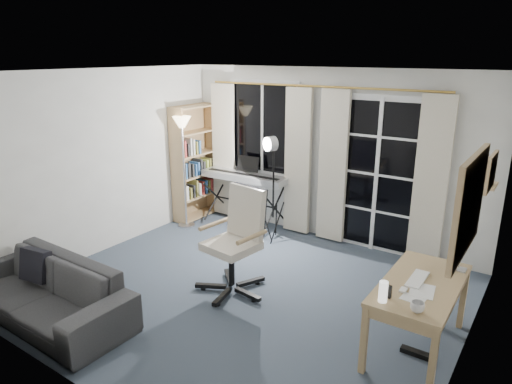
% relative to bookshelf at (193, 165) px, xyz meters
% --- Properties ---
extents(floor, '(4.50, 4.00, 0.02)m').
position_rel_bookshelf_xyz_m(floor, '(2.12, -1.57, -0.87)').
color(floor, '#374350').
rests_on(floor, ground).
extents(window, '(1.20, 0.08, 1.40)m').
position_rel_bookshelf_xyz_m(window, '(1.07, 0.41, 0.64)').
color(window, white).
rests_on(window, floor).
extents(french_door, '(1.32, 0.09, 2.11)m').
position_rel_bookshelf_xyz_m(french_door, '(2.87, 0.41, 0.17)').
color(french_door, white).
rests_on(french_door, floor).
extents(curtains, '(3.60, 0.07, 2.13)m').
position_rel_bookshelf_xyz_m(curtains, '(1.98, 0.31, 0.23)').
color(curtains, gold).
rests_on(curtains, floor).
extents(bookshelf, '(0.29, 0.84, 1.81)m').
position_rel_bookshelf_xyz_m(bookshelf, '(0.00, 0.00, 0.00)').
color(bookshelf, tan).
rests_on(bookshelf, floor).
extents(torchiere_lamp, '(0.28, 0.28, 1.70)m').
position_rel_bookshelf_xyz_m(torchiere_lamp, '(0.19, -0.42, 0.51)').
color(torchiere_lamp, '#B2B2B7').
rests_on(torchiere_lamp, floor).
extents(keyboard_piano, '(1.40, 0.71, 1.01)m').
position_rel_bookshelf_xyz_m(keyboard_piano, '(0.91, 0.13, -0.10)').
color(keyboard_piano, black).
rests_on(keyboard_piano, floor).
extents(studio_light, '(0.36, 0.36, 1.54)m').
position_rel_bookshelf_xyz_m(studio_light, '(1.58, -0.17, 0.38)').
color(studio_light, black).
rests_on(studio_light, floor).
extents(office_chair, '(0.80, 0.81, 1.18)m').
position_rel_bookshelf_xyz_m(office_chair, '(2.02, -1.50, -0.17)').
color(office_chair, black).
rests_on(office_chair, floor).
extents(desk, '(0.62, 1.24, 0.66)m').
position_rel_bookshelf_xyz_m(desk, '(4.00, -1.53, -0.28)').
color(desk, '#9E8251').
rests_on(desk, floor).
extents(monitor, '(0.16, 0.48, 0.41)m').
position_rel_bookshelf_xyz_m(monitor, '(4.20, -1.08, 0.05)').
color(monitor, silver).
rests_on(monitor, desk).
extents(desk_clutter, '(0.39, 0.75, 0.84)m').
position_rel_bookshelf_xyz_m(desk_clutter, '(3.95, -1.74, -0.34)').
color(desk_clutter, white).
rests_on(desk_clutter, desk).
extents(mug, '(0.11, 0.09, 0.11)m').
position_rel_bookshelf_xyz_m(mug, '(4.10, -2.03, -0.14)').
color(mug, silver).
rests_on(mug, desk).
extents(wall_mirror, '(0.04, 0.94, 0.74)m').
position_rel_bookshelf_xyz_m(wall_mirror, '(4.34, -1.92, 0.69)').
color(wall_mirror, tan).
rests_on(wall_mirror, floor).
extents(framed_print, '(0.03, 0.42, 0.32)m').
position_rel_bookshelf_xyz_m(framed_print, '(4.35, -1.02, 0.74)').
color(framed_print, tan).
rests_on(framed_print, floor).
extents(wall_shelf, '(0.16, 0.30, 0.18)m').
position_rel_bookshelf_xyz_m(wall_shelf, '(4.28, -0.52, 0.55)').
color(wall_shelf, tan).
rests_on(wall_shelf, floor).
extents(sofa, '(2.00, 0.60, 0.78)m').
position_rel_bookshelf_xyz_m(sofa, '(0.76, -3.11, -0.47)').
color(sofa, '#272829').
rests_on(sofa, floor).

